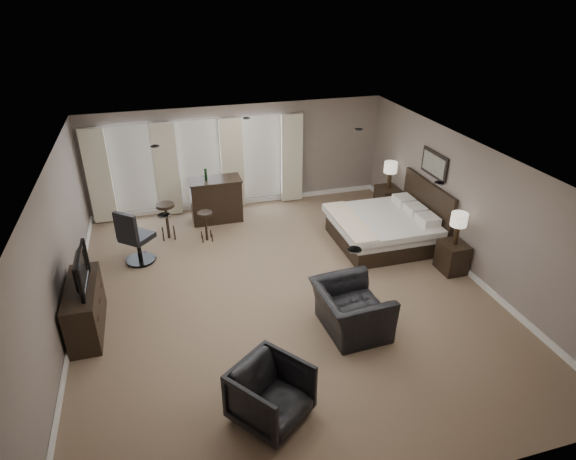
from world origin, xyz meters
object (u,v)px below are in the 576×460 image
object	(u,v)px
bar_counter	(216,200)
bar_stool_right	(206,226)
tv	(79,283)
nightstand_near	(452,257)
lamp_far	(390,175)
nightstand_far	(387,200)
lamp_near	(457,229)
dresser	(85,308)
armchair_far	(271,392)
bed	(382,216)
armchair_near	(351,303)
desk_chair	(137,236)
bar_stool_left	(167,221)

from	to	relation	value
bar_counter	bar_stool_right	size ratio (longest dim) A/B	1.77
tv	nightstand_near	bearing A→B (deg)	-90.34
lamp_far	bar_counter	size ratio (longest dim) A/B	0.54
nightstand_far	lamp_near	world-z (taller)	lamp_near
dresser	bar_counter	world-z (taller)	bar_counter
tv	armchair_far	world-z (taller)	tv
armchair_far	bar_stool_right	bearing A→B (deg)	54.85
bed	armchair_near	xyz separation A→B (m)	(-1.79, -2.61, -0.13)
dresser	bar_stool_right	world-z (taller)	dresser
nightstand_far	lamp_far	distance (m)	0.67
lamp_far	dresser	world-z (taller)	lamp_far
tv	armchair_far	size ratio (longest dim) A/B	1.13
nightstand_far	lamp_far	size ratio (longest dim) A/B	0.99
armchair_near	bar_counter	bearing A→B (deg)	14.52
tv	desk_chair	bearing A→B (deg)	-22.65
nightstand_far	dresser	xyz separation A→B (m)	(-6.92, -2.86, 0.10)
nightstand_near	armchair_far	bearing A→B (deg)	-149.57
dresser	desk_chair	bearing A→B (deg)	67.35
nightstand_near	armchair_far	world-z (taller)	armchair_far
nightstand_near	bar_counter	size ratio (longest dim) A/B	0.51
dresser	tv	distance (m)	0.50
lamp_far	armchair_far	bearing A→B (deg)	-128.79
bed	bar_stool_left	xyz separation A→B (m)	(-4.53, 1.55, -0.25)
desk_chair	bar_stool_right	bearing A→B (deg)	-118.05
lamp_near	bar_stool_left	size ratio (longest dim) A/B	0.78
bed	armchair_far	size ratio (longest dim) A/B	2.29
nightstand_far	dresser	world-z (taller)	dresser
lamp_far	bar_counter	xyz separation A→B (m)	(-4.21, 0.73, -0.46)
bar_counter	desk_chair	bearing A→B (deg)	-140.64
bed	lamp_far	bearing A→B (deg)	58.46
tv	bed	bearing A→B (deg)	-76.85
nightstand_near	bar_stool_right	bearing A→B (deg)	149.99
lamp_near	lamp_far	distance (m)	2.90
nightstand_far	armchair_far	distance (m)	7.05
bed	armchair_far	xyz separation A→B (m)	(-3.52, -4.04, -0.21)
bed	armchair_near	distance (m)	3.17
nightstand_near	armchair_near	bearing A→B (deg)	-156.71
tv	armchair_near	world-z (taller)	armchair_near
bed	lamp_far	size ratio (longest dim) A/B	3.14
desk_chair	lamp_near	bearing A→B (deg)	-157.59
lamp_far	bed	bearing A→B (deg)	-121.54
nightstand_far	lamp_far	bearing A→B (deg)	0.00
nightstand_near	bar_counter	world-z (taller)	bar_counter
lamp_near	armchair_near	xyz separation A→B (m)	(-2.68, -1.16, -0.42)
nightstand_far	bar_stool_right	size ratio (longest dim) A/B	0.95
nightstand_near	tv	distance (m)	6.95
dresser	nightstand_far	bearing A→B (deg)	22.45
nightstand_far	lamp_near	size ratio (longest dim) A/B	1.00
dresser	nightstand_near	bearing A→B (deg)	-0.34
armchair_near	desk_chair	size ratio (longest dim) A/B	1.02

